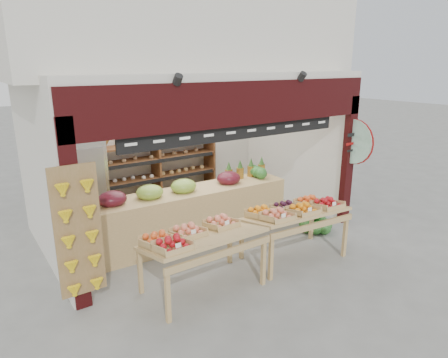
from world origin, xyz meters
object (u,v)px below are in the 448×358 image
(refrigerator, at_px, (85,186))
(cardboard_stack, at_px, (103,234))
(display_table_right, at_px, (295,211))
(watermelon_pile, at_px, (315,222))
(back_shelving, at_px, (156,160))
(mid_counter, at_px, (189,213))
(display_table_left, at_px, (193,238))

(refrigerator, xyz_separation_m, cardboard_stack, (0.01, -0.86, -0.70))
(display_table_right, xyz_separation_m, watermelon_pile, (1.18, 0.58, -0.67))
(back_shelving, distance_m, mid_counter, 2.08)
(back_shelving, height_order, display_table_right, back_shelving)
(cardboard_stack, bearing_deg, refrigerator, 90.34)
(mid_counter, relative_size, display_table_right, 2.25)
(mid_counter, height_order, display_table_right, mid_counter)
(display_table_right, bearing_deg, back_shelving, 103.15)
(display_table_right, bearing_deg, cardboard_stack, 137.85)
(mid_counter, bearing_deg, back_shelving, 81.69)
(back_shelving, distance_m, cardboard_stack, 2.34)
(display_table_right, distance_m, watermelon_pile, 1.48)
(refrigerator, distance_m, cardboard_stack, 1.11)
(display_table_right, height_order, watermelon_pile, display_table_right)
(refrigerator, height_order, display_table_left, refrigerator)
(refrigerator, bearing_deg, cardboard_stack, -92.41)
(refrigerator, xyz_separation_m, watermelon_pile, (3.76, -2.61, -0.75))
(refrigerator, relative_size, display_table_left, 1.07)
(mid_counter, xyz_separation_m, watermelon_pile, (2.31, -1.06, -0.36))
(display_table_right, bearing_deg, display_table_left, 177.42)
(cardboard_stack, xyz_separation_m, mid_counter, (1.45, -0.69, 0.31))
(mid_counter, height_order, display_table_left, mid_counter)
(back_shelving, distance_m, display_table_left, 3.70)
(back_shelving, distance_m, watermelon_pile, 3.77)
(refrigerator, xyz_separation_m, mid_counter, (1.45, -1.55, -0.39))
(mid_counter, bearing_deg, display_table_left, -117.56)
(refrigerator, xyz_separation_m, display_table_right, (2.58, -3.20, -0.08))
(back_shelving, relative_size, refrigerator, 1.57)
(refrigerator, distance_m, display_table_left, 3.17)
(back_shelving, height_order, watermelon_pile, back_shelving)
(mid_counter, height_order, watermelon_pile, mid_counter)
(back_shelving, height_order, cardboard_stack, back_shelving)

